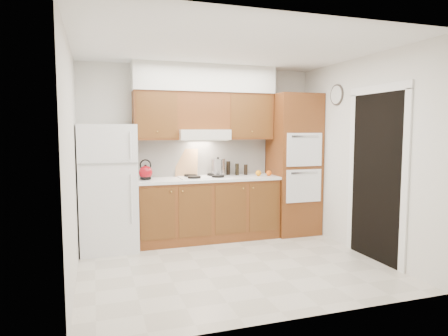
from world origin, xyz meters
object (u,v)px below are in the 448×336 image
object	(u,v)px
oven_cabinet	(294,164)
fridge	(108,188)
kettle	(146,172)
stock_pot	(218,167)

from	to	relation	value
oven_cabinet	fridge	bearing A→B (deg)	-179.30
fridge	oven_cabinet	xyz separation A→B (m)	(2.85, 0.03, 0.24)
fridge	oven_cabinet	bearing A→B (deg)	0.70
kettle	stock_pot	xyz separation A→B (m)	(1.11, 0.12, 0.04)
kettle	oven_cabinet	bearing A→B (deg)	-8.65
fridge	kettle	world-z (taller)	fridge
oven_cabinet	kettle	size ratio (longest dim) A/B	11.44
fridge	kettle	distance (m)	0.55
oven_cabinet	stock_pot	size ratio (longest dim) A/B	9.67
fridge	stock_pot	xyz separation A→B (m)	(1.63, 0.17, 0.22)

